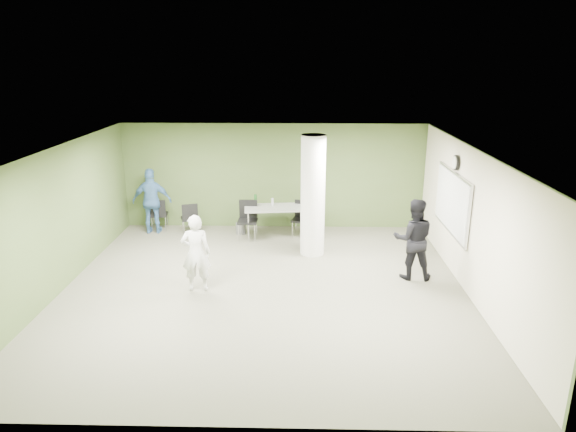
{
  "coord_description": "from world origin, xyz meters",
  "views": [
    {
      "loc": [
        0.71,
        -9.33,
        4.44
      ],
      "look_at": [
        0.46,
        1.0,
        1.23
      ],
      "focal_mm": 32.0,
      "sensor_mm": 36.0,
      "label": 1
    }
  ],
  "objects_px": {
    "woman_white": "(196,253)",
    "man_black": "(413,239)",
    "man_blue": "(152,201)",
    "folding_table": "(278,209)",
    "chair_back_left": "(159,212)"
  },
  "relations": [
    {
      "from": "woman_white",
      "to": "man_black",
      "type": "relative_size",
      "value": 0.91
    },
    {
      "from": "woman_white",
      "to": "man_blue",
      "type": "height_order",
      "value": "man_blue"
    },
    {
      "from": "folding_table",
      "to": "chair_back_left",
      "type": "xyz_separation_m",
      "value": [
        -3.19,
        0.45,
        -0.26
      ]
    },
    {
      "from": "folding_table",
      "to": "woman_white",
      "type": "height_order",
      "value": "woman_white"
    },
    {
      "from": "woman_white",
      "to": "man_black",
      "type": "distance_m",
      "value": 4.42
    },
    {
      "from": "chair_back_left",
      "to": "man_blue",
      "type": "relative_size",
      "value": 0.5
    },
    {
      "from": "folding_table",
      "to": "chair_back_left",
      "type": "relative_size",
      "value": 2.06
    },
    {
      "from": "folding_table",
      "to": "woman_white",
      "type": "xyz_separation_m",
      "value": [
        -1.46,
        -3.18,
        0.02
      ]
    },
    {
      "from": "woman_white",
      "to": "man_black",
      "type": "xyz_separation_m",
      "value": [
        4.36,
        0.7,
        0.07
      ]
    },
    {
      "from": "chair_back_left",
      "to": "man_black",
      "type": "distance_m",
      "value": 6.76
    },
    {
      "from": "folding_table",
      "to": "man_black",
      "type": "xyz_separation_m",
      "value": [
        2.9,
        -2.47,
        0.09
      ]
    },
    {
      "from": "chair_back_left",
      "to": "woman_white",
      "type": "distance_m",
      "value": 4.02
    },
    {
      "from": "man_blue",
      "to": "man_black",
      "type": "bearing_deg",
      "value": 153.95
    },
    {
      "from": "man_blue",
      "to": "woman_white",
      "type": "bearing_deg",
      "value": 115.73
    },
    {
      "from": "chair_back_left",
      "to": "man_black",
      "type": "bearing_deg",
      "value": 146.87
    }
  ]
}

